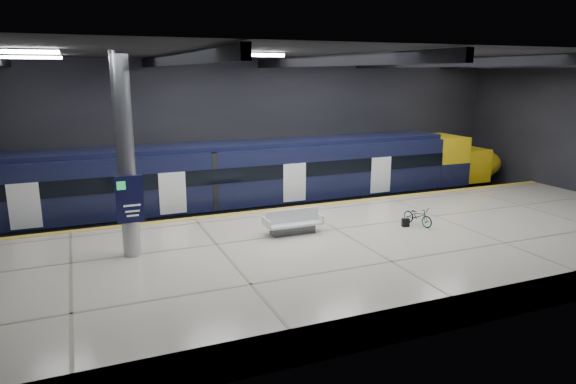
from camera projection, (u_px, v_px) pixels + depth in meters
ground at (325, 247)px, 22.04m from camera, size 30.00×30.00×0.00m
room_shell at (327, 113)px, 20.74m from camera, size 30.10×16.10×8.05m
platform at (354, 253)px, 19.67m from camera, size 30.00×11.00×1.10m
safety_strip at (299, 207)px, 24.26m from camera, size 30.00×0.40×0.01m
rails at (278, 213)px, 26.97m from camera, size 30.00×1.52×0.16m
train at (262, 178)px, 26.19m from camera, size 29.40×2.84×3.79m
bench at (293, 225)px, 20.21m from camera, size 2.27×0.95×1.00m
bicycle at (418, 216)px, 21.33m from camera, size 0.83×1.57×0.78m
pannier_bag at (406, 223)px, 21.15m from camera, size 0.33×0.23×0.35m
info_column at (126, 160)px, 17.11m from camera, size 0.90×0.78×6.90m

